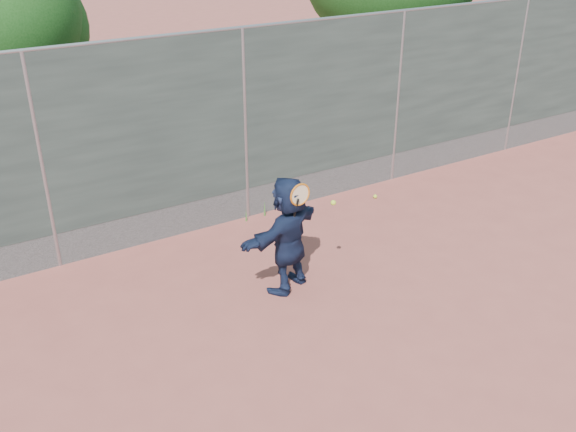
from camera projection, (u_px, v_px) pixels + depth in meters
ground at (384, 326)px, 7.76m from camera, size 80.00×80.00×0.00m
player at (288, 234)px, 8.20m from camera, size 1.53×0.99×1.57m
ball_ground at (375, 196)px, 11.06m from camera, size 0.07×0.07×0.07m
fence at (245, 123)px, 9.74m from camera, size 20.00×0.06×3.03m
swing_action at (303, 197)px, 7.83m from camera, size 0.63×0.20×0.51m
weed_clump at (267, 207)px, 10.43m from camera, size 0.68×0.07×0.30m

